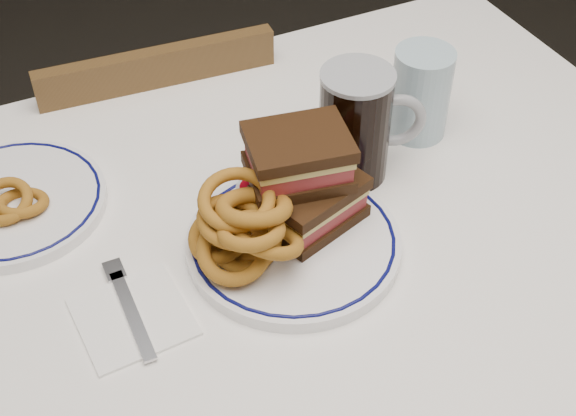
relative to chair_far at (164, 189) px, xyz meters
name	(u,v)px	position (x,y,z in m)	size (l,w,h in m)	color
dining_table	(253,298)	(-0.02, -0.48, 0.20)	(1.27, 0.87, 0.75)	white
chair_far	(164,189)	(0.00, 0.00, 0.00)	(0.40, 0.40, 0.81)	#452D16
main_plate	(293,243)	(0.02, -0.52, 0.32)	(0.27, 0.27, 0.02)	white
reuben_sandwich	(305,179)	(0.05, -0.49, 0.39)	(0.15, 0.14, 0.12)	black
onion_rings_main	(244,229)	(-0.04, -0.52, 0.37)	(0.13, 0.13, 0.12)	brown
ketchup_ramekin	(256,194)	(0.01, -0.44, 0.34)	(0.05, 0.05, 0.03)	silver
beer_mug	(357,124)	(0.16, -0.42, 0.39)	(0.14, 0.10, 0.16)	black
water_glass	(421,93)	(0.29, -0.38, 0.38)	(0.08, 0.08, 0.13)	#A1C1D0
far_plate	(13,202)	(-0.27, -0.29, 0.32)	(0.24, 0.24, 0.02)	white
onion_rings_far	(13,202)	(-0.27, -0.31, 0.34)	(0.09, 0.07, 0.05)	brown
napkin_fork	(132,315)	(-0.19, -0.53, 0.31)	(0.13, 0.16, 0.01)	white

